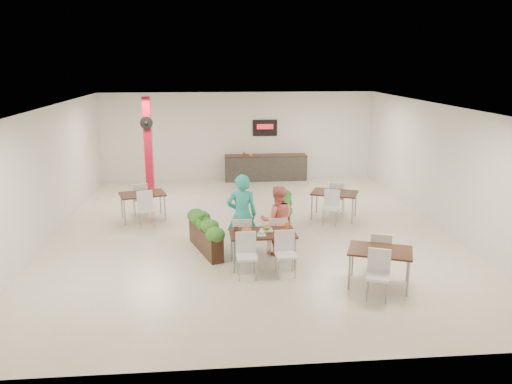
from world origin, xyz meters
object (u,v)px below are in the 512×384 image
main_table (262,238)px  side_table_b (334,196)px  planter_left (205,231)px  diner_man (242,215)px  service_counter (266,167)px  side_table_c (380,256)px  side_table_a (143,198)px  planter_right (284,213)px  diner_woman (277,220)px  red_column (148,146)px

main_table → side_table_b: same height
side_table_b → planter_left: bearing=-125.1°
main_table → diner_man: 0.82m
planter_left → side_table_b: planter_left is taller
service_counter → side_table_c: 9.27m
planter_left → side_table_a: planter_left is taller
planter_left → planter_right: size_ratio=0.83×
side_table_b → side_table_c: 4.39m
diner_man → diner_woman: size_ratio=1.17×
diner_man → diner_woman: (0.80, 0.00, -0.14)m
main_table → diner_woman: size_ratio=1.03×
planter_left → planter_right: (1.99, 1.20, 0.02)m
main_table → service_counter: bearing=83.2°
planter_right → side_table_a: planter_right is taller
diner_man → side_table_c: (2.56, -1.86, -0.31)m
planter_left → red_column: bearing=109.5°
side_table_b → red_column: bearing=174.3°
service_counter → main_table: bearing=-96.8°
main_table → side_table_a: same height
main_table → planter_left: planter_left is taller
planter_right → diner_man: bearing=-127.8°
side_table_a → main_table: bearing=-65.7°
diner_man → planter_left: size_ratio=1.08×
side_table_c → planter_left: bearing=168.6°
diner_man → planter_left: 0.98m
red_column → main_table: bearing=-63.5°
main_table → planter_right: size_ratio=0.79×
diner_man → side_table_a: (-2.57, 2.87, -0.31)m
red_column → diner_man: 6.12m
main_table → red_column: bearing=116.5°
service_counter → planter_left: 7.36m
planter_left → side_table_c: size_ratio=1.05×
main_table → planter_right: (0.77, 2.16, -0.12)m
service_counter → planter_left: bearing=-107.1°
red_column → service_counter: 4.56m
diner_woman → side_table_a: size_ratio=0.96×
service_counter → diner_woman: (-0.54, -7.33, 0.31)m
planter_left → main_table: bearing=-38.0°
service_counter → side_table_a: 5.93m
diner_woman → side_table_b: (1.94, 2.52, -0.17)m
diner_man → diner_woman: 0.81m
main_table → side_table_a: size_ratio=0.99×
planter_left → side_table_a: size_ratio=1.04×
service_counter → diner_woman: bearing=-94.2°
red_column → diner_woman: 6.52m
diner_man → planter_left: diner_man is taller
diner_man → side_table_c: 3.18m
diner_woman → planter_right: 1.57m
service_counter → main_table: 8.04m
service_counter → planter_left: size_ratio=1.72×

